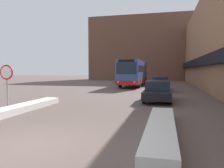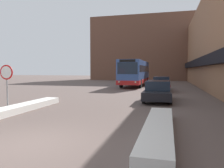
# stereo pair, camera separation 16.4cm
# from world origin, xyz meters

# --- Properties ---
(ground_plane) EXTENTS (160.00, 160.00, 0.00)m
(ground_plane) POSITION_xyz_m (0.00, 0.00, 0.00)
(ground_plane) COLOR brown
(building_row_right) EXTENTS (5.50, 60.00, 10.62)m
(building_row_right) POSITION_xyz_m (9.98, 24.00, 5.29)
(building_row_right) COLOR #996B4C
(building_row_right) RESTS_ON ground_plane
(building_backdrop_far) EXTENTS (26.00, 8.00, 13.81)m
(building_backdrop_far) POSITION_xyz_m (0.00, 44.61, 6.90)
(building_backdrop_far) COLOR brown
(building_backdrop_far) RESTS_ON ground_plane
(snow_bank_right) EXTENTS (0.90, 6.02, 0.40)m
(snow_bank_right) POSITION_xyz_m (3.60, 2.04, 0.20)
(snow_bank_right) COLOR silver
(snow_bank_right) RESTS_ON ground_plane
(city_bus) EXTENTS (2.62, 12.19, 3.38)m
(city_bus) POSITION_xyz_m (-0.55, 24.67, 1.85)
(city_bus) COLOR #335193
(city_bus) RESTS_ON ground_plane
(parked_car_front) EXTENTS (1.86, 4.79, 1.41)m
(parked_car_front) POSITION_xyz_m (3.20, 10.34, 0.71)
(parked_car_front) COLOR black
(parked_car_front) RESTS_ON ground_plane
(parked_car_middle) EXTENTS (1.80, 4.84, 1.50)m
(parked_car_middle) POSITION_xyz_m (3.20, 17.69, 0.76)
(parked_car_middle) COLOR maroon
(parked_car_middle) RESTS_ON ground_plane
(stop_sign) EXTENTS (0.76, 0.08, 2.42)m
(stop_sign) POSITION_xyz_m (-4.16, 4.25, 1.76)
(stop_sign) COLOR gray
(stop_sign) RESTS_ON ground_plane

